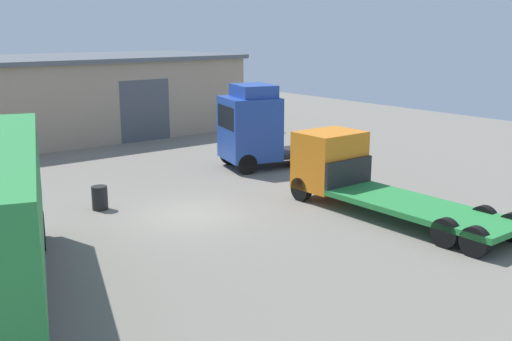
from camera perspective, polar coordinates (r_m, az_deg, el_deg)
ground_plane at (r=21.65m, az=-6.28°, el=-4.24°), size 60.00×60.00×0.00m
warehouse_building at (r=38.10m, az=-21.54°, el=6.32°), size 26.35×9.95×4.86m
tractor_unit_blue at (r=28.46m, az=0.23°, el=3.99°), size 6.54×4.00×3.97m
flatbed_truck_orange at (r=22.56m, az=9.42°, el=-0.31°), size 2.44×8.61×2.66m
oil_drum at (r=22.80m, az=-14.66°, el=-2.54°), size 0.58×0.58×0.88m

